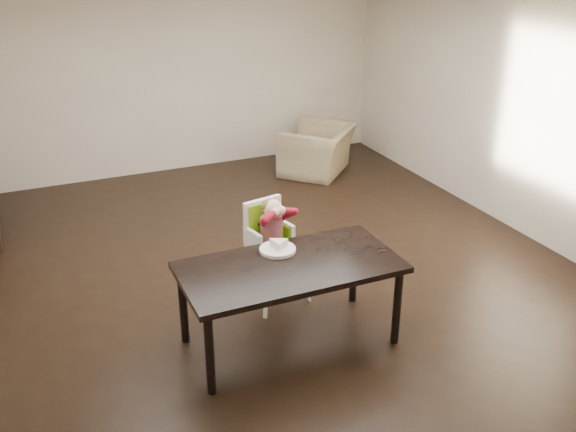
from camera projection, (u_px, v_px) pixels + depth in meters
name	position (u px, v px, depth m)	size (l,w,h in m)	color
ground	(276.00, 272.00, 6.64)	(7.00, 7.00, 0.00)	black
room_walls	(274.00, 95.00, 5.88)	(6.02, 7.02, 2.71)	beige
dining_table	(290.00, 273.00, 5.25)	(1.80, 0.90, 0.75)	black
high_chair	(270.00, 228.00, 5.90)	(0.51, 0.51, 1.03)	white
plate	(278.00, 247.00, 5.44)	(0.37, 0.37, 0.09)	white
armchair	(318.00, 142.00, 9.20)	(1.04, 0.68, 0.91)	tan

